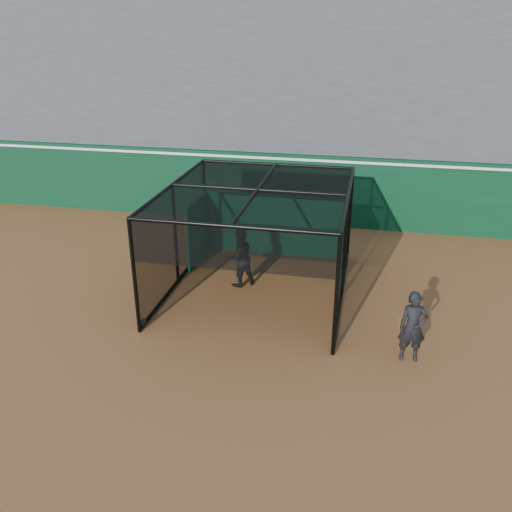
# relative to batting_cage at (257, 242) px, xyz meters

# --- Properties ---
(ground) EXTENTS (120.00, 120.00, 0.00)m
(ground) POSITION_rel_batting_cage_xyz_m (-0.48, -2.93, -1.40)
(ground) COLOR brown
(ground) RESTS_ON ground
(outfield_wall) EXTENTS (50.00, 0.50, 2.50)m
(outfield_wall) POSITION_rel_batting_cage_xyz_m (-0.48, 5.57, -0.11)
(outfield_wall) COLOR #09361C
(outfield_wall) RESTS_ON ground
(grandstand) EXTENTS (50.00, 7.85, 8.95)m
(grandstand) POSITION_rel_batting_cage_xyz_m (-0.48, 9.35, 3.07)
(grandstand) COLOR #4C4C4F
(grandstand) RESTS_ON ground
(batting_cage) EXTENTS (4.60, 5.46, 2.81)m
(batting_cage) POSITION_rel_batting_cage_xyz_m (0.00, 0.00, 0.00)
(batting_cage) COLOR black
(batting_cage) RESTS_ON ground
(batter) EXTENTS (1.01, 0.99, 1.64)m
(batter) POSITION_rel_batting_cage_xyz_m (-0.53, 0.19, -0.58)
(batter) COLOR black
(batter) RESTS_ON ground
(on_deck_player) EXTENTS (0.64, 0.45, 1.58)m
(on_deck_player) POSITION_rel_batting_cage_xyz_m (3.87, -2.53, -0.61)
(on_deck_player) COLOR black
(on_deck_player) RESTS_ON ground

